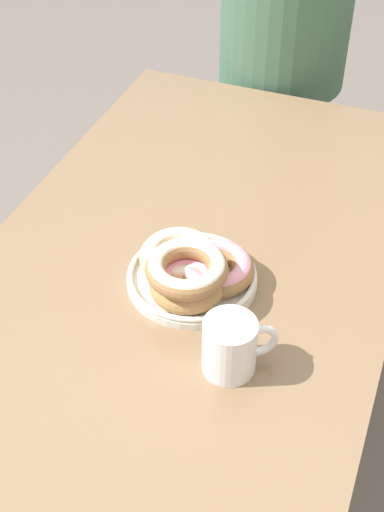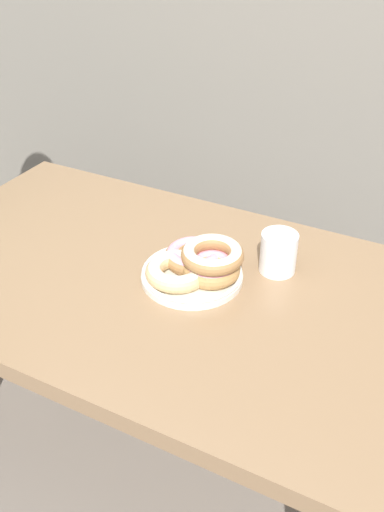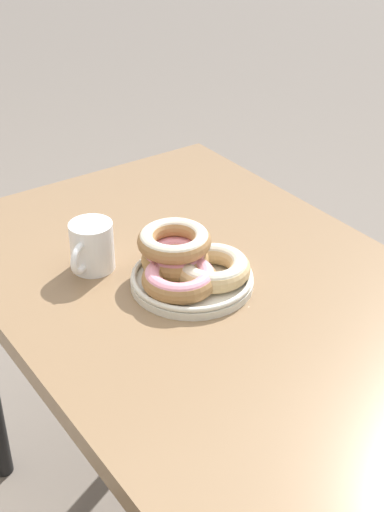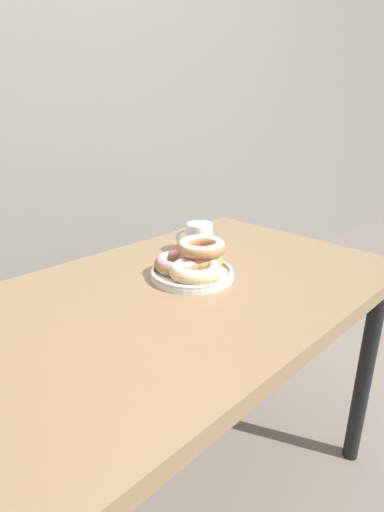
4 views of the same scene
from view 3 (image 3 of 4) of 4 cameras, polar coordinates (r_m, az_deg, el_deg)
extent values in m
cube|color=#846647|center=(1.25, 3.17, -4.33)|extent=(1.21, 0.72, 0.04)
cylinder|color=black|center=(1.97, 0.08, -2.38)|extent=(0.05, 0.05, 0.69)
cylinder|color=silver|center=(1.28, 0.00, -2.02)|extent=(0.22, 0.22, 0.01)
torus|color=silver|center=(1.27, 0.00, -1.57)|extent=(0.22, 0.22, 0.01)
torus|color=#B2844C|center=(1.29, -1.36, -0.27)|extent=(0.17, 0.17, 0.04)
torus|color=pink|center=(1.28, -1.37, 0.01)|extent=(0.16, 0.16, 0.03)
torus|color=#9E7042|center=(1.24, -1.00, -1.84)|extent=(0.16, 0.16, 0.04)
torus|color=pink|center=(1.23, -1.01, -1.58)|extent=(0.15, 0.15, 0.03)
torus|color=#D6B27A|center=(1.27, 1.67, -0.98)|extent=(0.19, 0.19, 0.04)
torus|color=silver|center=(1.26, 1.68, -0.73)|extent=(0.18, 0.18, 0.03)
torus|color=#9E7042|center=(1.27, -1.43, 1.21)|extent=(0.19, 0.19, 0.03)
torus|color=silver|center=(1.27, -1.44, 1.44)|extent=(0.18, 0.18, 0.03)
cylinder|color=white|center=(1.32, -7.99, 0.80)|extent=(0.08, 0.08, 0.09)
cylinder|color=#382114|center=(1.30, -8.12, 2.33)|extent=(0.07, 0.07, 0.00)
torus|color=white|center=(1.28, -8.93, -0.19)|extent=(0.04, 0.06, 0.06)
camera|label=1|loc=(1.72, -30.01, 32.17)|focal=50.00mm
camera|label=2|loc=(2.01, 15.64, 31.21)|focal=40.00mm
camera|label=4|loc=(1.34, 46.59, 9.61)|focal=28.00mm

